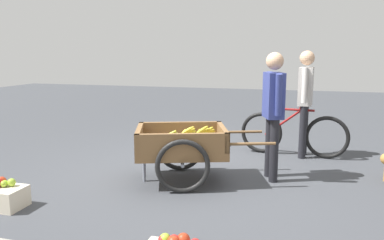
{
  "coord_description": "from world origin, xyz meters",
  "views": [
    {
      "loc": [
        -1.29,
        4.83,
        1.62
      ],
      "look_at": [
        0.05,
        0.14,
        0.75
      ],
      "focal_mm": 36.07,
      "sensor_mm": 36.0,
      "label": 1
    }
  ],
  "objects_px": {
    "vendor_person": "(273,105)",
    "mixed_fruit_crate": "(3,196)",
    "cyclist_person": "(305,94)",
    "fruit_cart": "(182,147)",
    "bicycle": "(293,134)",
    "plastic_bucket": "(212,138)"
  },
  "relations": [
    {
      "from": "fruit_cart",
      "to": "mixed_fruit_crate",
      "type": "bearing_deg",
      "value": 40.56
    },
    {
      "from": "bicycle",
      "to": "plastic_bucket",
      "type": "height_order",
      "value": "bicycle"
    },
    {
      "from": "bicycle",
      "to": "mixed_fruit_crate",
      "type": "bearing_deg",
      "value": 45.88
    },
    {
      "from": "bicycle",
      "to": "mixed_fruit_crate",
      "type": "xyz_separation_m",
      "value": [
        2.87,
        2.96,
        -0.22
      ]
    },
    {
      "from": "fruit_cart",
      "to": "plastic_bucket",
      "type": "height_order",
      "value": "fruit_cart"
    },
    {
      "from": "bicycle",
      "to": "cyclist_person",
      "type": "height_order",
      "value": "cyclist_person"
    },
    {
      "from": "fruit_cart",
      "to": "bicycle",
      "type": "bearing_deg",
      "value": -128.88
    },
    {
      "from": "vendor_person",
      "to": "cyclist_person",
      "type": "height_order",
      "value": "cyclist_person"
    },
    {
      "from": "mixed_fruit_crate",
      "to": "cyclist_person",
      "type": "bearing_deg",
      "value": -135.72
    },
    {
      "from": "cyclist_person",
      "to": "mixed_fruit_crate",
      "type": "distance_m",
      "value": 4.31
    },
    {
      "from": "bicycle",
      "to": "cyclist_person",
      "type": "relative_size",
      "value": 1.02
    },
    {
      "from": "mixed_fruit_crate",
      "to": "fruit_cart",
      "type": "bearing_deg",
      "value": -139.44
    },
    {
      "from": "vendor_person",
      "to": "cyclist_person",
      "type": "bearing_deg",
      "value": -107.5
    },
    {
      "from": "fruit_cart",
      "to": "vendor_person",
      "type": "height_order",
      "value": "vendor_person"
    },
    {
      "from": "vendor_person",
      "to": "cyclist_person",
      "type": "xyz_separation_m",
      "value": [
        -0.39,
        -1.24,
        0.02
      ]
    },
    {
      "from": "vendor_person",
      "to": "mixed_fruit_crate",
      "type": "xyz_separation_m",
      "value": [
        2.63,
        1.71,
        -0.83
      ]
    },
    {
      "from": "plastic_bucket",
      "to": "bicycle",
      "type": "bearing_deg",
      "value": 170.61
    },
    {
      "from": "plastic_bucket",
      "to": "mixed_fruit_crate",
      "type": "height_order",
      "value": "mixed_fruit_crate"
    },
    {
      "from": "mixed_fruit_crate",
      "to": "plastic_bucket",
      "type": "bearing_deg",
      "value": -115.35
    },
    {
      "from": "bicycle",
      "to": "mixed_fruit_crate",
      "type": "relative_size",
      "value": 3.77
    },
    {
      "from": "plastic_bucket",
      "to": "vendor_person",
      "type": "bearing_deg",
      "value": 127.32
    },
    {
      "from": "bicycle",
      "to": "plastic_bucket",
      "type": "bearing_deg",
      "value": -9.39
    }
  ]
}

